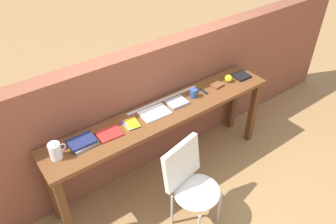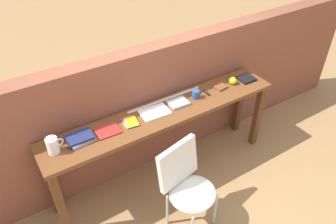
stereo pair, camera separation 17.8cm
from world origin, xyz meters
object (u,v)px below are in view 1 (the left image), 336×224
at_px(book_open_centre, 155,113).
at_px(leather_journal_brown, 217,85).
at_px(mug, 194,93).
at_px(book_repair_rightmost, 241,76).
at_px(pitcher_white, 55,151).
at_px(pamphlet_pile_colourful, 131,123).
at_px(sports_ball_small, 229,78).
at_px(multitool_folded, 204,91).
at_px(magazine_cycling, 109,134).
at_px(book_stack_leftmost, 82,142).
at_px(chair_white_moulded, 192,182).

relative_size(book_open_centre, leather_journal_brown, 2.19).
distance_m(mug, book_repair_rightmost, 0.69).
bearing_deg(book_repair_rightmost, mug, -179.26).
xyz_separation_m(pitcher_white, pamphlet_pile_colourful, (0.72, 0.01, -0.07)).
distance_m(mug, sports_ball_small, 0.50).
bearing_deg(multitool_folded, book_repair_rightmost, -2.36).
distance_m(pitcher_white, magazine_cycling, 0.49).
bearing_deg(book_repair_rightmost, book_stack_leftmost, -178.79).
xyz_separation_m(book_stack_leftmost, book_repair_rightmost, (1.93, -0.03, -0.01)).
relative_size(pamphlet_pile_colourful, book_open_centre, 0.70).
distance_m(book_open_centre, book_repair_rightmost, 1.18).
xyz_separation_m(magazine_cycling, book_repair_rightmost, (1.68, -0.01, 0.01)).
bearing_deg(leather_journal_brown, pitcher_white, 174.85).
bearing_deg(chair_white_moulded, book_open_centre, 84.90).
bearing_deg(book_repair_rightmost, chair_white_moulded, -150.99).
height_order(magazine_cycling, book_open_centre, book_open_centre).
distance_m(book_stack_leftmost, mug, 1.24).
distance_m(book_stack_leftmost, leather_journal_brown, 1.58).
bearing_deg(pitcher_white, book_repair_rightmost, -0.30).
height_order(chair_white_moulded, multitool_folded, multitool_folded).
bearing_deg(book_stack_leftmost, sports_ball_small, -0.55).
relative_size(multitool_folded, leather_journal_brown, 0.85).
distance_m(sports_ball_small, book_repair_rightmost, 0.19).
relative_size(pitcher_white, sports_ball_small, 2.20).
bearing_deg(book_repair_rightmost, leather_journal_brown, 178.62).
distance_m(pamphlet_pile_colourful, mug, 0.76).
xyz_separation_m(book_stack_leftmost, magazine_cycling, (0.25, -0.02, -0.02)).
xyz_separation_m(book_open_centre, sports_ball_small, (0.99, -0.01, 0.03)).
distance_m(book_stack_leftmost, pamphlet_pile_colourful, 0.48).
relative_size(chair_white_moulded, book_stack_leftmost, 3.72).
height_order(multitool_folded, sports_ball_small, sports_ball_small).
relative_size(multitool_folded, sports_ball_small, 1.32).
height_order(book_stack_leftmost, book_open_centre, book_stack_leftmost).
xyz_separation_m(magazine_cycling, leather_journal_brown, (1.33, 0.01, 0.00)).
bearing_deg(book_stack_leftmost, mug, -0.66).
relative_size(chair_white_moulded, book_open_centre, 3.14).
xyz_separation_m(book_stack_leftmost, sports_ball_small, (1.74, -0.02, 0.02)).
xyz_separation_m(pitcher_white, multitool_folded, (1.62, 0.01, -0.07)).
bearing_deg(book_stack_leftmost, magazine_cycling, -4.12).
bearing_deg(book_open_centre, mug, 1.90).
distance_m(pitcher_white, leather_journal_brown, 1.82).
bearing_deg(sports_ball_small, multitool_folded, 178.67).
relative_size(book_open_centre, multitool_folded, 2.58).
height_order(magazine_cycling, mug, mug).
bearing_deg(magazine_cycling, chair_white_moulded, -53.01).
xyz_separation_m(magazine_cycling, book_open_centre, (0.50, 0.01, 0.00)).
relative_size(pitcher_white, magazine_cycling, 0.85).
distance_m(pamphlet_pile_colourful, leather_journal_brown, 1.10).
height_order(pamphlet_pile_colourful, leather_journal_brown, leather_journal_brown).
relative_size(book_stack_leftmost, pamphlet_pile_colourful, 1.21).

